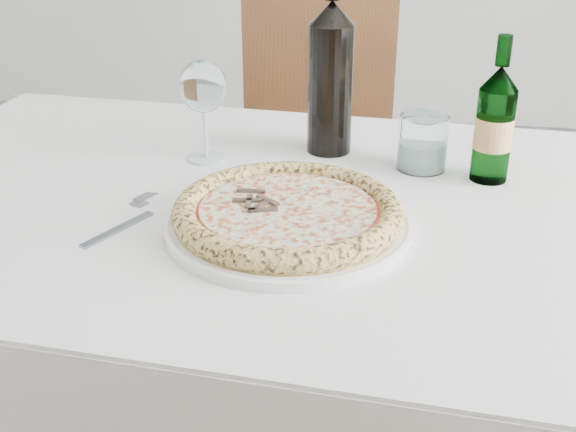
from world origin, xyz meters
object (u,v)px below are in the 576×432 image
object	(u,v)px
chair_far	(313,159)
wine_glass	(203,89)
plate	(288,223)
tumbler	(422,146)
pizza	(288,212)
beer_bottle	(494,124)
dining_table	(298,253)
wine_bottle	(331,76)

from	to	relation	value
chair_far	wine_glass	distance (m)	0.71
plate	tumbler	world-z (taller)	tumbler
pizza	beer_bottle	world-z (taller)	beer_bottle
beer_bottle	dining_table	bearing A→B (deg)	-156.26
chair_far	plate	world-z (taller)	chair_far
wine_glass	tumbler	world-z (taller)	wine_glass
beer_bottle	pizza	bearing A→B (deg)	-141.62
plate	pizza	xyz separation A→B (m)	(-0.00, -0.00, 0.02)
wine_glass	wine_bottle	distance (m)	0.21
chair_far	plate	size ratio (longest dim) A/B	2.78
chair_far	tumbler	size ratio (longest dim) A/B	10.43
plate	dining_table	bearing A→B (deg)	90.00
wine_glass	wine_bottle	bearing A→B (deg)	20.32
plate	chair_far	bearing A→B (deg)	94.66
chair_far	plate	distance (m)	0.88
chair_far	wine_bottle	xyz separation A→B (m)	(0.09, -0.54, 0.36)
pizza	tumbler	bearing A→B (deg)	54.79
beer_bottle	wine_bottle	world-z (taller)	wine_bottle
beer_bottle	wine_glass	bearing A→B (deg)	178.09
chair_far	wine_glass	world-z (taller)	chair_far
plate	pizza	world-z (taller)	pizza
plate	tumbler	size ratio (longest dim) A/B	3.76
chair_far	wine_glass	xyz separation A→B (m)	(-0.11, -0.61, 0.35)
tumbler	dining_table	bearing A→B (deg)	-139.27
beer_bottle	plate	bearing A→B (deg)	-141.62
chair_far	wine_glass	bearing A→B (deg)	-100.04
wine_glass	beer_bottle	size ratio (longest dim) A/B	0.75
pizza	chair_far	bearing A→B (deg)	94.66
dining_table	wine_glass	bearing A→B (deg)	141.67
plate	wine_glass	distance (m)	0.32
chair_far	beer_bottle	xyz separation A→B (m)	(0.35, -0.63, 0.31)
tumbler	wine_bottle	size ratio (longest dim) A/B	0.29
wine_bottle	beer_bottle	bearing A→B (deg)	-18.78
plate	tumbler	xyz separation A→B (m)	(0.18, 0.25, 0.03)
tumbler	wine_glass	bearing A→B (deg)	-177.66
chair_far	plate	xyz separation A→B (m)	(0.07, -0.85, 0.23)
chair_far	tumbler	world-z (taller)	chair_far
dining_table	plate	world-z (taller)	plate
chair_far	beer_bottle	distance (m)	0.78
dining_table	wine_glass	world-z (taller)	wine_glass
dining_table	tumbler	bearing A→B (deg)	40.73
dining_table	chair_far	xyz separation A→B (m)	(-0.07, 0.75, -0.13)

